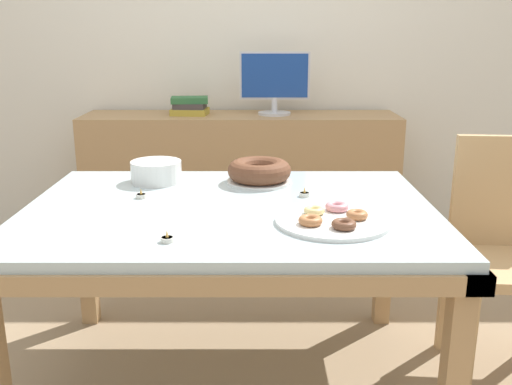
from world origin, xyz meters
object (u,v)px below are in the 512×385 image
object	(u,v)px
cake_chocolate_round	(259,172)
plate_stack	(156,172)
chair	(507,246)
pastry_platter	(332,220)
tealight_right_edge	(304,194)
book_stack	(189,106)
tealight_left_edge	(167,239)
tealight_near_cakes	(141,196)
computer_monitor	(274,83)

from	to	relation	value
cake_chocolate_round	plate_stack	bearing A→B (deg)	178.21
cake_chocolate_round	chair	bearing A→B (deg)	-12.43
cake_chocolate_round	plate_stack	size ratio (longest dim) A/B	1.28
pastry_platter	tealight_right_edge	bearing A→B (deg)	102.09
chair	book_stack	world-z (taller)	book_stack
plate_stack	tealight_left_edge	distance (m)	0.72
pastry_platter	tealight_near_cakes	bearing A→B (deg)	156.86
computer_monitor	tealight_near_cakes	size ratio (longest dim) A/B	10.60
cake_chocolate_round	pastry_platter	xyz separation A→B (m)	(0.24, -0.52, -0.03)
plate_stack	tealight_right_edge	size ratio (longest dim) A/B	5.25
computer_monitor	tealight_right_edge	xyz separation A→B (m)	(0.07, -1.41, -0.29)
book_stack	pastry_platter	bearing A→B (deg)	-69.14
pastry_platter	plate_stack	size ratio (longest dim) A/B	1.80
pastry_platter	tealight_left_edge	world-z (taller)	pastry_platter
book_stack	tealight_near_cakes	distance (m)	1.44
book_stack	pastry_platter	xyz separation A→B (m)	(0.66, -1.73, -0.15)
book_stack	tealight_near_cakes	size ratio (longest dim) A/B	5.87
tealight_near_cakes	pastry_platter	bearing A→B (deg)	-23.14
computer_monitor	plate_stack	world-z (taller)	computer_monitor
plate_stack	tealight_right_edge	distance (m)	0.64
computer_monitor	pastry_platter	size ratio (longest dim) A/B	1.12
book_stack	pastry_platter	world-z (taller)	book_stack
plate_stack	tealight_left_edge	world-z (taller)	plate_stack
chair	plate_stack	distance (m)	1.44
cake_chocolate_round	tealight_left_edge	xyz separation A→B (m)	(-0.28, -0.69, -0.04)
tealight_left_edge	tealight_near_cakes	size ratio (longest dim) A/B	1.00
computer_monitor	plate_stack	xyz separation A→B (m)	(-0.53, -1.19, -0.26)
tealight_left_edge	tealight_right_edge	bearing A→B (deg)	47.25
tealight_right_edge	computer_monitor	bearing A→B (deg)	92.92
book_stack	tealight_near_cakes	world-z (taller)	book_stack
tealight_right_edge	plate_stack	bearing A→B (deg)	160.02
pastry_platter	plate_stack	bearing A→B (deg)	141.48
pastry_platter	chair	bearing A→B (deg)	22.66
tealight_left_edge	tealight_near_cakes	distance (m)	0.50
chair	cake_chocolate_round	distance (m)	1.02
computer_monitor	cake_chocolate_round	world-z (taller)	computer_monitor
plate_stack	tealight_left_edge	bearing A→B (deg)	-78.01
tealight_left_edge	tealight_near_cakes	world-z (taller)	same
computer_monitor	tealight_left_edge	size ratio (longest dim) A/B	10.60
tealight_left_edge	computer_monitor	bearing A→B (deg)	78.72
cake_chocolate_round	computer_monitor	bearing A→B (deg)	85.30
cake_chocolate_round	pastry_platter	bearing A→B (deg)	-65.29
chair	tealight_left_edge	distance (m)	1.35
chair	book_stack	bearing A→B (deg)	134.31
cake_chocolate_round	plate_stack	world-z (taller)	cake_chocolate_round
computer_monitor	tealight_right_edge	size ratio (longest dim) A/B	10.60
tealight_near_cakes	tealight_right_edge	bearing A→B (deg)	1.81
computer_monitor	tealight_right_edge	world-z (taller)	computer_monitor
chair	tealight_near_cakes	size ratio (longest dim) A/B	23.50
cake_chocolate_round	tealight_left_edge	world-z (taller)	cake_chocolate_round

